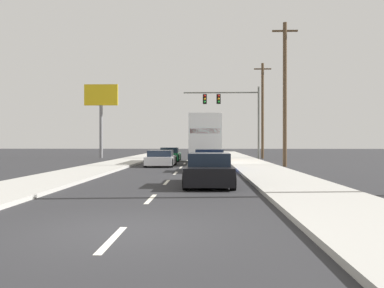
{
  "coord_description": "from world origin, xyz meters",
  "views": [
    {
      "loc": [
        1.66,
        -7.71,
        1.74
      ],
      "look_at": [
        0.72,
        20.59,
        1.6
      ],
      "focal_mm": 37.0,
      "sensor_mm": 36.0,
      "label": 1
    }
  ],
  "objects_px": {
    "car_blue": "(209,161)",
    "traffic_signal_mast": "(228,106)",
    "car_black": "(209,171)",
    "utility_pole_far": "(263,110)",
    "car_green": "(170,155)",
    "utility_pole_mid": "(285,93)",
    "car_white": "(161,159)",
    "box_truck": "(205,136)",
    "roadside_billboard": "(101,106)"
  },
  "relations": [
    {
      "from": "car_blue",
      "to": "traffic_signal_mast",
      "type": "xyz_separation_m",
      "value": [
        2.06,
        16.17,
        4.79
      ]
    },
    {
      "from": "car_white",
      "to": "car_black",
      "type": "bearing_deg",
      "value": -75.08
    },
    {
      "from": "box_truck",
      "to": "utility_pole_far",
      "type": "bearing_deg",
      "value": 57.15
    },
    {
      "from": "car_black",
      "to": "utility_pole_far",
      "type": "bearing_deg",
      "value": 77.18
    },
    {
      "from": "utility_pole_far",
      "to": "roadside_billboard",
      "type": "relative_size",
      "value": 1.24
    },
    {
      "from": "car_white",
      "to": "utility_pole_mid",
      "type": "relative_size",
      "value": 0.44
    },
    {
      "from": "car_white",
      "to": "car_green",
      "type": "bearing_deg",
      "value": 90.17
    },
    {
      "from": "car_blue",
      "to": "car_black",
      "type": "height_order",
      "value": "car_blue"
    },
    {
      "from": "car_white",
      "to": "car_black",
      "type": "relative_size",
      "value": 0.98
    },
    {
      "from": "car_blue",
      "to": "utility_pole_far",
      "type": "height_order",
      "value": "utility_pole_far"
    },
    {
      "from": "car_green",
      "to": "utility_pole_far",
      "type": "bearing_deg",
      "value": 31.79
    },
    {
      "from": "car_black",
      "to": "utility_pole_mid",
      "type": "bearing_deg",
      "value": 65.92
    },
    {
      "from": "car_white",
      "to": "box_truck",
      "type": "relative_size",
      "value": 0.52
    },
    {
      "from": "box_truck",
      "to": "roadside_billboard",
      "type": "relative_size",
      "value": 1.07
    },
    {
      "from": "car_white",
      "to": "car_black",
      "type": "distance_m",
      "value": 13.02
    },
    {
      "from": "roadside_billboard",
      "to": "car_black",
      "type": "bearing_deg",
      "value": -66.85
    },
    {
      "from": "car_white",
      "to": "utility_pole_far",
      "type": "height_order",
      "value": "utility_pole_far"
    },
    {
      "from": "car_white",
      "to": "traffic_signal_mast",
      "type": "bearing_deg",
      "value": 63.91
    },
    {
      "from": "utility_pole_mid",
      "to": "roadside_billboard",
      "type": "distance_m",
      "value": 22.62
    },
    {
      "from": "box_truck",
      "to": "utility_pole_mid",
      "type": "relative_size",
      "value": 0.85
    },
    {
      "from": "traffic_signal_mast",
      "to": "utility_pole_far",
      "type": "distance_m",
      "value": 4.21
    },
    {
      "from": "traffic_signal_mast",
      "to": "roadside_billboard",
      "type": "height_order",
      "value": "roadside_billboard"
    },
    {
      "from": "car_black",
      "to": "car_white",
      "type": "bearing_deg",
      "value": 104.92
    },
    {
      "from": "utility_pole_mid",
      "to": "car_white",
      "type": "bearing_deg",
      "value": 177.86
    },
    {
      "from": "utility_pole_far",
      "to": "car_white",
      "type": "bearing_deg",
      "value": -124.94
    },
    {
      "from": "car_white",
      "to": "utility_pole_far",
      "type": "xyz_separation_m",
      "value": [
        9.22,
        13.2,
        4.61
      ]
    },
    {
      "from": "car_blue",
      "to": "utility_pole_far",
      "type": "xyz_separation_m",
      "value": [
        5.78,
        18.13,
        4.54
      ]
    },
    {
      "from": "car_blue",
      "to": "roadside_billboard",
      "type": "bearing_deg",
      "value": 120.98
    },
    {
      "from": "utility_pole_mid",
      "to": "car_blue",
      "type": "bearing_deg",
      "value": -139.48
    },
    {
      "from": "roadside_billboard",
      "to": "box_truck",
      "type": "bearing_deg",
      "value": -43.19
    },
    {
      "from": "car_green",
      "to": "roadside_billboard",
      "type": "xyz_separation_m",
      "value": [
        -8.21,
        7.05,
        5.13
      ]
    },
    {
      "from": "car_green",
      "to": "utility_pole_far",
      "type": "xyz_separation_m",
      "value": [
        9.24,
        5.73,
        4.59
      ]
    },
    {
      "from": "car_black",
      "to": "box_truck",
      "type": "bearing_deg",
      "value": 90.66
    },
    {
      "from": "car_green",
      "to": "box_truck",
      "type": "xyz_separation_m",
      "value": [
        3.19,
        -3.65,
        1.63
      ]
    },
    {
      "from": "car_blue",
      "to": "utility_pole_far",
      "type": "distance_m",
      "value": 19.56
    },
    {
      "from": "box_truck",
      "to": "traffic_signal_mast",
      "type": "bearing_deg",
      "value": 72.51
    },
    {
      "from": "car_green",
      "to": "traffic_signal_mast",
      "type": "relative_size",
      "value": 0.53
    },
    {
      "from": "car_green",
      "to": "car_blue",
      "type": "distance_m",
      "value": 12.88
    },
    {
      "from": "utility_pole_far",
      "to": "roadside_billboard",
      "type": "height_order",
      "value": "utility_pole_far"
    },
    {
      "from": "box_truck",
      "to": "car_blue",
      "type": "distance_m",
      "value": 8.9
    },
    {
      "from": "car_black",
      "to": "roadside_billboard",
      "type": "xyz_separation_m",
      "value": [
        -11.59,
        27.1,
        5.1
      ]
    },
    {
      "from": "car_green",
      "to": "car_white",
      "type": "bearing_deg",
      "value": -89.83
    },
    {
      "from": "car_blue",
      "to": "traffic_signal_mast",
      "type": "height_order",
      "value": "traffic_signal_mast"
    },
    {
      "from": "car_green",
      "to": "utility_pole_mid",
      "type": "xyz_separation_m",
      "value": [
        8.85,
        -7.8,
        4.68
      ]
    },
    {
      "from": "utility_pole_mid",
      "to": "car_green",
      "type": "bearing_deg",
      "value": 138.62
    },
    {
      "from": "box_truck",
      "to": "car_blue",
      "type": "relative_size",
      "value": 2.13
    },
    {
      "from": "roadside_billboard",
      "to": "traffic_signal_mast",
      "type": "bearing_deg",
      "value": -13.42
    },
    {
      "from": "car_white",
      "to": "utility_pole_far",
      "type": "distance_m",
      "value": 16.74
    },
    {
      "from": "traffic_signal_mast",
      "to": "utility_pole_far",
      "type": "relative_size",
      "value": 0.76
    },
    {
      "from": "car_black",
      "to": "utility_pole_far",
      "type": "distance_m",
      "value": 26.83
    }
  ]
}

